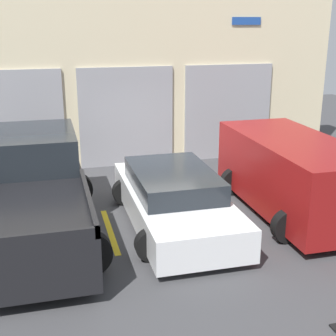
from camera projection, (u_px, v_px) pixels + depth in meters
The scene contains 7 objects.
ground_plane at pixel (157, 198), 11.40m from camera, with size 28.00×28.00×0.00m, color #3D3D3F.
shophouse_building at pixel (130, 75), 13.64m from camera, with size 12.52×0.68×5.38m.
pickup_truck at pixel (38, 192), 9.34m from camera, with size 2.39×5.24×1.87m.
sedan_white at pixel (174, 199), 9.80m from camera, with size 2.21×4.52×1.18m.
sedan_side at pixel (293, 173), 10.34m from camera, with size 2.29×4.41×1.68m.
parking_stripe_left at pixel (110, 231), 9.61m from camera, with size 0.12×2.20×0.01m, color gold.
parking_stripe_centre at pixel (234, 217), 10.27m from camera, with size 0.12×2.20×0.01m, color gold.
Camera 1 is at (-2.43, -10.38, 4.12)m, focal length 50.00 mm.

